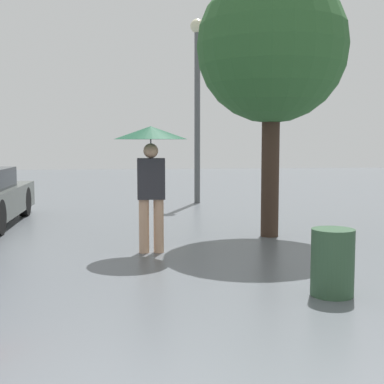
# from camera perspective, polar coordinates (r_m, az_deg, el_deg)

# --- Properties ---
(pedestrian) EXTENTS (1.08, 1.08, 1.87)m
(pedestrian) POSITION_cam_1_polar(r_m,az_deg,el_deg) (7.86, -4.41, 4.29)
(pedestrian) COLOR tan
(pedestrian) RESTS_ON ground_plane
(tree) EXTENTS (2.56, 2.56, 4.52)m
(tree) POSITION_cam_1_polar(r_m,az_deg,el_deg) (9.45, 8.52, 14.89)
(tree) COLOR #38281E
(tree) RESTS_ON ground_plane
(street_lamp) EXTENTS (0.37, 0.37, 4.85)m
(street_lamp) POSITION_cam_1_polar(r_m,az_deg,el_deg) (14.40, 0.57, 11.00)
(street_lamp) COLOR #515456
(street_lamp) RESTS_ON ground_plane
(trash_bin) EXTENTS (0.46, 0.46, 0.72)m
(trash_bin) POSITION_cam_1_polar(r_m,az_deg,el_deg) (5.94, 14.76, -7.27)
(trash_bin) COLOR #2D4C33
(trash_bin) RESTS_ON ground_plane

